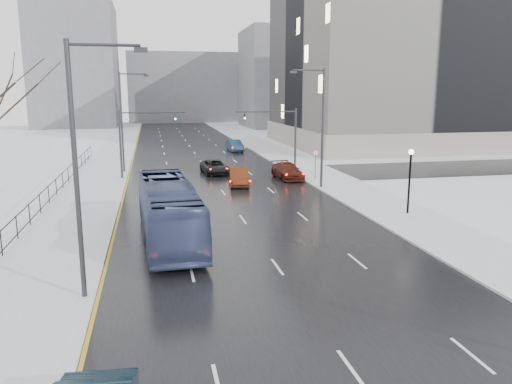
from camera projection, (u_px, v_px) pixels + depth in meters
road at (200, 160)px, 59.89m from camera, size 16.00×150.00×0.04m
cross_road at (212, 176)px, 48.38m from camera, size 130.00×10.00×0.04m
sidewalk_left at (109, 162)px, 57.78m from camera, size 5.00×150.00×0.16m
sidewalk_right at (284, 157)px, 61.99m from camera, size 5.00×150.00×0.16m
park_strip at (21, 165)px, 55.87m from camera, size 14.00×150.00×0.12m
iron_fence at (21, 221)px, 28.33m from camera, size 0.06×70.00×1.30m
streetlight_r_mid at (320, 122)px, 41.23m from camera, size 2.95×0.25×10.00m
streetlight_l_near at (81, 160)px, 18.77m from camera, size 2.95×0.25×10.00m
streetlight_l_far at (124, 117)px, 49.47m from camera, size 2.95×0.25×10.00m
lamppost_r_mid at (410, 172)px, 32.74m from camera, size 0.36×0.36×4.28m
mast_signal_right at (285, 133)px, 49.04m from camera, size 6.10×0.33×6.50m
mast_signal_left at (132, 136)px, 46.10m from camera, size 6.10×0.33×6.50m
no_uturn_sign at (316, 156)px, 45.94m from camera, size 0.60×0.06×2.70m
civic_building at (419, 71)px, 76.20m from camera, size 41.00×31.00×24.80m
bldg_far_right at (296, 79)px, 116.09m from camera, size 24.00×20.00×22.00m
bldg_far_left at (76, 65)px, 115.06m from camera, size 18.00×22.00×28.00m
bldg_far_center at (185, 88)px, 135.66m from camera, size 30.00×18.00×18.00m
bus at (168, 211)px, 27.38m from camera, size 3.42×12.00×3.31m
sedan_center_near at (185, 200)px, 34.43m from camera, size 2.20×4.42×1.45m
sedan_right_near at (239, 177)px, 43.54m from camera, size 2.11×4.76×1.52m
sedan_right_cross at (215, 167)px, 49.75m from camera, size 2.68×5.10×1.37m
sedan_right_far at (287, 171)px, 46.90m from camera, size 2.41×5.22×1.48m
sedan_right_distant at (235, 146)px, 68.45m from camera, size 1.99×4.79×1.54m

